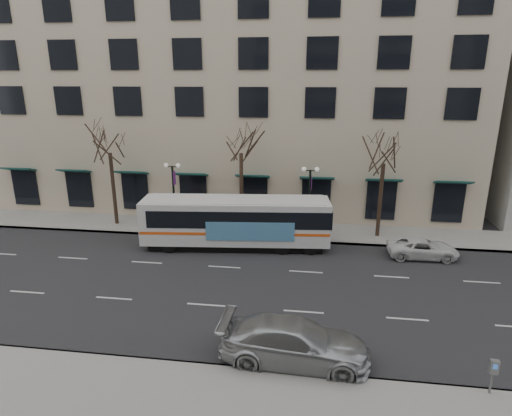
% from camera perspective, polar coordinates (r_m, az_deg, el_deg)
% --- Properties ---
extents(ground, '(160.00, 160.00, 0.00)m').
position_cam_1_polar(ground, '(24.64, -5.35, -10.09)').
color(ground, black).
rests_on(ground, ground).
extents(sidewalk_far, '(80.00, 4.00, 0.15)m').
position_cam_1_polar(sidewalk_far, '(32.29, 6.96, -3.21)').
color(sidewalk_far, gray).
rests_on(sidewalk_far, ground).
extents(building_hotel, '(40.00, 20.00, 24.00)m').
position_cam_1_polar(building_hotel, '(42.91, -1.98, 18.16)').
color(building_hotel, '#C5AF96').
rests_on(building_hotel, ground).
extents(tree_far_left, '(3.60, 3.60, 8.34)m').
position_cam_1_polar(tree_far_left, '(34.02, -19.06, 8.55)').
color(tree_far_left, black).
rests_on(tree_far_left, ground).
extents(tree_far_mid, '(3.60, 3.60, 8.55)m').
position_cam_1_polar(tree_far_mid, '(30.85, -2.02, 9.06)').
color(tree_far_mid, black).
rests_on(tree_far_mid, ground).
extents(tree_far_right, '(3.60, 3.60, 8.06)m').
position_cam_1_polar(tree_far_right, '(30.86, 16.78, 7.44)').
color(tree_far_right, black).
rests_on(tree_far_right, ground).
extents(lamp_post_left, '(1.22, 0.45, 5.21)m').
position_cam_1_polar(lamp_post_left, '(32.29, -10.90, 1.94)').
color(lamp_post_left, black).
rests_on(lamp_post_left, ground).
extents(lamp_post_right, '(1.22, 0.45, 5.21)m').
position_cam_1_polar(lamp_post_right, '(30.65, 7.14, 1.30)').
color(lamp_post_right, black).
rests_on(lamp_post_right, ground).
extents(city_bus, '(12.84, 4.00, 3.42)m').
position_cam_1_polar(city_bus, '(29.00, -2.56, -1.72)').
color(city_bus, silver).
rests_on(city_bus, ground).
extents(silver_car, '(6.26, 2.77, 1.79)m').
position_cam_1_polar(silver_car, '(18.32, 5.19, -17.36)').
color(silver_car, '#B3B7BB').
rests_on(silver_car, ground).
extents(white_pickup, '(4.50, 2.18, 1.23)m').
position_cam_1_polar(white_pickup, '(29.74, 21.34, -5.03)').
color(white_pickup, silver).
rests_on(white_pickup, ground).
extents(pay_station, '(0.32, 0.22, 1.40)m').
position_cam_1_polar(pay_station, '(18.52, 29.11, -18.31)').
color(pay_station, gray).
rests_on(pay_station, sidewalk_near).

